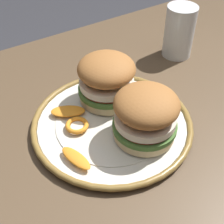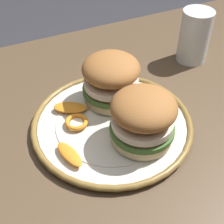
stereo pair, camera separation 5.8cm
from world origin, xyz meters
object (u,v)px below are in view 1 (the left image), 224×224
at_px(dining_table, 138,158).
at_px(sandwich_half_right, 146,114).
at_px(dinner_plate, 112,123).
at_px(drinking_glass, 179,35).
at_px(sandwich_half_left, 107,78).

height_order(dining_table, sandwich_half_right, sandwich_half_right).
distance_m(dinner_plate, drinking_glass, 0.32).
bearing_deg(sandwich_half_left, sandwich_half_right, -88.94).
distance_m(sandwich_half_left, sandwich_half_right, 0.13).
bearing_deg(dinner_plate, sandwich_half_right, -64.32).
relative_size(dining_table, drinking_glass, 10.91).
bearing_deg(sandwich_half_left, dinner_plate, -113.56).
relative_size(dinner_plate, sandwich_half_right, 2.22).
relative_size(sandwich_half_left, drinking_glass, 0.92).
bearing_deg(dinner_plate, sandwich_half_left, 66.44).
height_order(sandwich_half_right, drinking_glass, drinking_glass).
relative_size(sandwich_half_right, drinking_glass, 1.10).
xyz_separation_m(dinner_plate, sandwich_half_right, (0.03, -0.06, 0.06)).
relative_size(dinner_plate, drinking_glass, 2.45).
height_order(sandwich_half_left, drinking_glass, drinking_glass).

